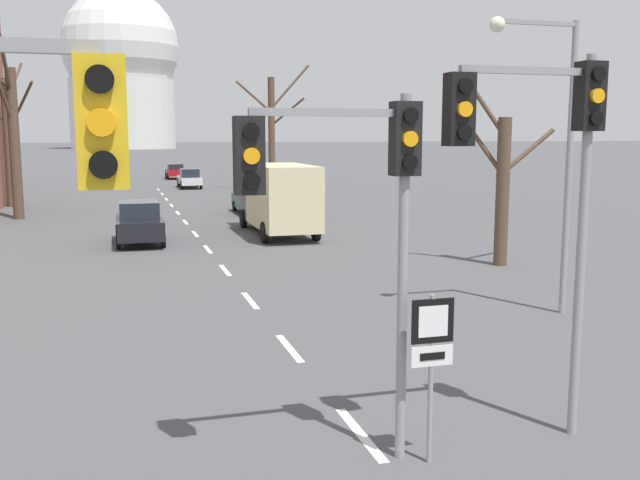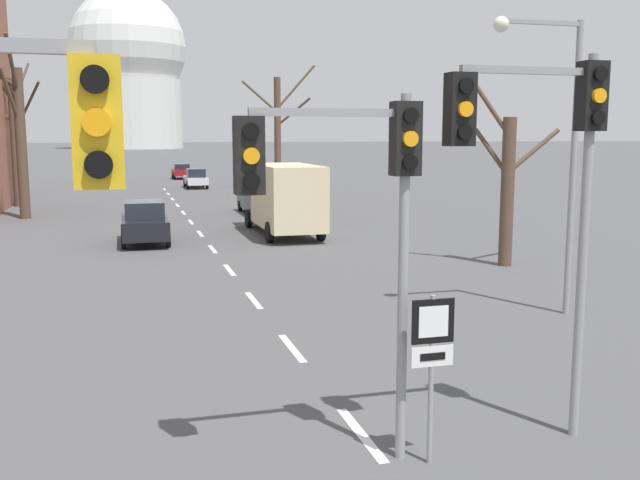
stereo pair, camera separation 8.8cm
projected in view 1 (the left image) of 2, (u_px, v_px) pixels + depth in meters
lane_stripe_1 at (360, 434)px, 10.67m from camera, size 0.16×2.00×0.01m
lane_stripe_2 at (289, 348)px, 14.95m from camera, size 0.16×2.00×0.01m
lane_stripe_3 at (250, 300)px, 19.22m from camera, size 0.16×2.00×0.01m
lane_stripe_4 at (225, 270)px, 23.50m from camera, size 0.16×2.00×0.01m
lane_stripe_5 at (208, 249)px, 27.78m from camera, size 0.16×2.00×0.01m
lane_stripe_6 at (195, 234)px, 32.05m from camera, size 0.16×2.00×0.01m
lane_stripe_7 at (185, 222)px, 36.33m from camera, size 0.16×2.00×0.01m
lane_stripe_8 at (178, 213)px, 40.61m from camera, size 0.16×2.00×0.01m
lane_stripe_9 at (172, 205)px, 44.88m from camera, size 0.16×2.00×0.01m
lane_stripe_10 at (166, 199)px, 49.16m from camera, size 0.16×2.00×0.01m
lane_stripe_11 at (162, 194)px, 53.44m from camera, size 0.16×2.00×0.01m
lane_stripe_12 at (158, 189)px, 57.71m from camera, size 0.16×2.00×0.01m
traffic_signal_centre_tall at (352, 187)px, 9.16m from camera, size 2.42×0.34×4.97m
traffic_signal_near_right at (545, 151)px, 9.88m from camera, size 2.37×0.34×5.55m
route_sign_post at (432, 350)px, 9.51m from camera, size 0.60×0.08×2.35m
street_lamp_right at (553, 133)px, 17.13m from camera, size 2.36×0.36×7.12m
sedan_near_left at (175, 171)px, 71.34m from camera, size 1.78×3.98×1.50m
sedan_near_right at (252, 199)px, 40.33m from camera, size 1.82×4.05×1.61m
sedan_mid_centre at (139, 223)px, 29.03m from camera, size 1.89×4.12×1.76m
sedan_far_left at (189, 178)px, 59.25m from camera, size 1.75×4.50×1.61m
delivery_truck at (278, 197)px, 31.59m from camera, size 2.44×7.20×3.14m
bare_tree_left_near at (7, 134)px, 43.44m from camera, size 3.59×5.26×9.47m
bare_tree_right_near at (502, 184)px, 24.07m from camera, size 3.22×1.18×6.33m
bare_tree_left_far at (12, 133)px, 36.95m from camera, size 2.49×3.17×9.43m
bare_tree_right_far at (272, 129)px, 57.01m from camera, size 5.89×2.81×9.99m
capitol_dome at (121, 69)px, 218.11m from camera, size 35.14×35.14×49.64m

